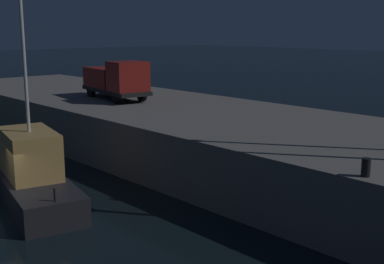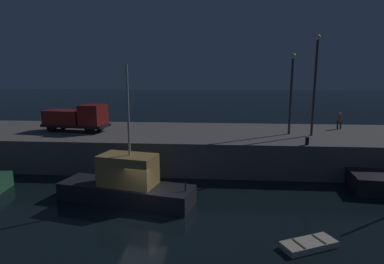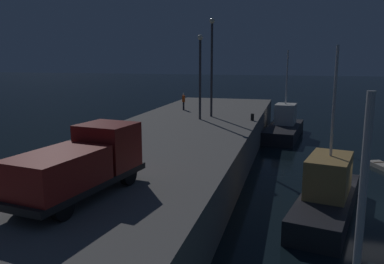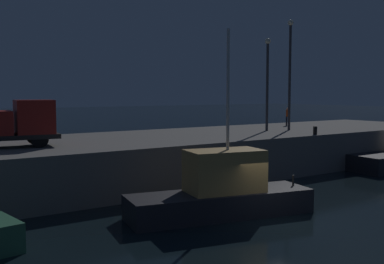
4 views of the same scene
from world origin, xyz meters
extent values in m
cube|color=slate|center=(0.00, 12.35, 1.37)|extent=(56.01, 10.89, 2.73)
cube|color=#232328|center=(-1.53, 2.25, 0.56)|extent=(8.93, 4.16, 1.12)
cube|color=tan|center=(-1.33, 2.20, 2.08)|extent=(3.78, 2.61, 1.92)
cylinder|color=silver|center=(-1.18, 2.17, 5.76)|extent=(0.14, 0.14, 5.45)
cylinder|color=#262626|center=(2.34, 1.41, 1.37)|extent=(0.10, 0.10, 0.50)
cylinder|color=black|center=(-6.89, 12.23, 3.18)|extent=(0.93, 0.41, 0.90)
cylinder|color=black|center=(-7.15, 10.49, 3.18)|extent=(0.93, 0.41, 0.90)
cylinder|color=black|center=(-10.73, 12.81, 3.18)|extent=(0.93, 0.41, 0.90)
cylinder|color=black|center=(-10.99, 11.07, 3.18)|extent=(0.93, 0.41, 0.90)
cube|color=black|center=(-8.94, 11.65, 3.31)|extent=(6.31, 2.97, 0.25)
cube|color=maroon|center=(-7.14, 11.38, 4.34)|extent=(2.23, 2.36, 1.81)
cube|color=maroon|center=(-10.02, 11.81, 4.06)|extent=(3.79, 2.59, 1.25)
cylinder|color=black|center=(10.93, 7.40, 3.02)|extent=(0.28, 0.28, 0.58)
camera|label=1|loc=(18.21, -6.49, 7.15)|focal=46.81mm
camera|label=2|loc=(4.12, -16.04, 7.87)|focal=29.12mm
camera|label=3|loc=(-21.36, 4.02, 7.89)|focal=36.55mm
camera|label=4|loc=(-14.74, -14.37, 5.64)|focal=44.12mm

